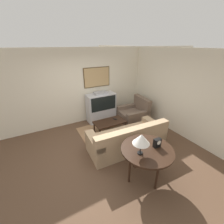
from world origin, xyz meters
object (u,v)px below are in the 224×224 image
Objects in this scene: tv at (101,107)px; console_table at (147,152)px; coffee_table at (110,123)px; mantel_clock at (157,143)px; couch at (127,139)px; table_lamp at (141,139)px; armchair at (134,114)px.

tv is 1.07× the size of console_table.
mantel_clock is (0.01, -2.12, 0.53)m from coffee_table.
couch is at bearing -88.47° from coffee_table.
mantel_clock is at bearing -0.13° from table_lamp.
couch is at bearing -92.64° from tv.
mantel_clock reaches higher than armchair.
couch reaches higher than coffee_table.
tv is at bearing 79.66° from table_lamp.
tv is at bearing -116.28° from armchair.
coffee_table is (-0.12, -0.93, -0.20)m from tv.
armchair reaches higher than coffee_table.
armchair is (1.19, 1.29, -0.01)m from couch.
mantel_clock is at bearing -91.99° from tv.
table_lamp reaches higher than tv.
couch is at bearing 89.16° from mantel_clock.
table_lamp is 0.51m from mantel_clock.
coffee_table is 0.95× the size of console_table.
tv is 0.95m from coffee_table.
tv is 0.53× the size of couch.
couch is 4.98× the size of table_lamp.
tv is at bearing 88.01° from mantel_clock.
mantel_clock is (-1.21, -2.38, 0.61)m from armchair.
console_table is (-0.21, -2.08, 0.37)m from coffee_table.
tv reaches higher than coffee_table.
table_lamp reaches higher than armchair.
mantel_clock is at bearing 91.73° from couch.
table_lamp is at bearing -100.34° from tv.
console_table is at bearing -95.80° from coffee_table.
table_lamp is (-1.65, -2.38, 0.85)m from armchair.
armchair is (1.10, -0.66, -0.27)m from tv.
couch is 1.17m from console_table.
couch is 1.75m from armchair.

